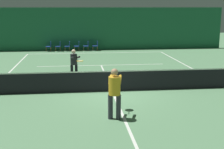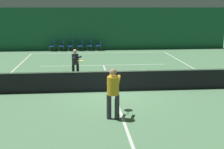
{
  "view_description": "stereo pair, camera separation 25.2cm",
  "coord_description": "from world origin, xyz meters",
  "px_view_note": "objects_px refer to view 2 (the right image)",
  "views": [
    {
      "loc": [
        -1.56,
        -13.56,
        3.77
      ],
      "look_at": [
        -0.13,
        -1.04,
        1.01
      ],
      "focal_mm": 50.0,
      "sensor_mm": 36.0,
      "label": 1
    },
    {
      "loc": [
        -1.31,
        -13.58,
        3.77
      ],
      "look_at": [
        -0.13,
        -1.04,
        1.01
      ],
      "focal_mm": 50.0,
      "sensor_mm": 36.0,
      "label": 2
    }
  ],
  "objects_px": {
    "player_near": "(113,90)",
    "player_far": "(76,62)",
    "courtside_chair_0": "(53,46)",
    "tennis_net": "(113,80)",
    "courtside_chair_3": "(81,45)",
    "courtside_chair_1": "(62,45)",
    "courtside_chair_5": "(99,45)",
    "courtside_chair_2": "(72,45)",
    "courtside_chair_4": "(90,45)"
  },
  "relations": [
    {
      "from": "player_near",
      "to": "player_far",
      "type": "height_order",
      "value": "player_near"
    },
    {
      "from": "courtside_chair_0",
      "to": "player_far",
      "type": "bearing_deg",
      "value": 11.52
    },
    {
      "from": "tennis_net",
      "to": "courtside_chair_0",
      "type": "xyz_separation_m",
      "value": [
        -3.88,
        13.27,
        -0.03
      ]
    },
    {
      "from": "tennis_net",
      "to": "courtside_chair_3",
      "type": "bearing_deg",
      "value": 96.42
    },
    {
      "from": "courtside_chair_1",
      "to": "courtside_chair_5",
      "type": "relative_size",
      "value": 1.0
    },
    {
      "from": "tennis_net",
      "to": "courtside_chair_1",
      "type": "height_order",
      "value": "tennis_net"
    },
    {
      "from": "player_far",
      "to": "courtside_chair_0",
      "type": "xyz_separation_m",
      "value": [
        -2.16,
        10.61,
        -0.43
      ]
    },
    {
      "from": "player_near",
      "to": "courtside_chair_3",
      "type": "xyz_separation_m",
      "value": [
        -1.17,
        16.77,
        -0.54
      ]
    },
    {
      "from": "courtside_chair_0",
      "to": "courtside_chair_5",
      "type": "bearing_deg",
      "value": 90.0
    },
    {
      "from": "courtside_chair_0",
      "to": "courtside_chair_2",
      "type": "xyz_separation_m",
      "value": [
        1.59,
        0.0,
        0.0
      ]
    },
    {
      "from": "courtside_chair_0",
      "to": "courtside_chair_1",
      "type": "xyz_separation_m",
      "value": [
        0.79,
        0.0,
        0.0
      ]
    },
    {
      "from": "player_near",
      "to": "courtside_chair_4",
      "type": "xyz_separation_m",
      "value": [
        -0.37,
        16.77,
        -0.54
      ]
    },
    {
      "from": "courtside_chair_3",
      "to": "courtside_chair_5",
      "type": "height_order",
      "value": "same"
    },
    {
      "from": "tennis_net",
      "to": "courtside_chair_2",
      "type": "height_order",
      "value": "tennis_net"
    },
    {
      "from": "tennis_net",
      "to": "player_far",
      "type": "distance_m",
      "value": 3.19
    },
    {
      "from": "courtside_chair_1",
      "to": "player_near",
      "type": "bearing_deg",
      "value": 9.33
    },
    {
      "from": "player_near",
      "to": "courtside_chair_1",
      "type": "distance_m",
      "value": 17.0
    },
    {
      "from": "player_far",
      "to": "courtside_chair_1",
      "type": "height_order",
      "value": "player_far"
    },
    {
      "from": "tennis_net",
      "to": "courtside_chair_3",
      "type": "distance_m",
      "value": 13.35
    },
    {
      "from": "player_far",
      "to": "courtside_chair_2",
      "type": "bearing_deg",
      "value": 164.16
    },
    {
      "from": "courtside_chair_4",
      "to": "courtside_chair_0",
      "type": "bearing_deg",
      "value": -90.0
    },
    {
      "from": "courtside_chair_2",
      "to": "courtside_chair_4",
      "type": "bearing_deg",
      "value": 90.0
    },
    {
      "from": "courtside_chair_3",
      "to": "courtside_chair_5",
      "type": "xyz_separation_m",
      "value": [
        1.59,
        0.0,
        0.0
      ]
    },
    {
      "from": "courtside_chair_3",
      "to": "courtside_chair_4",
      "type": "xyz_separation_m",
      "value": [
        0.79,
        0.0,
        0.0
      ]
    },
    {
      "from": "player_near",
      "to": "courtside_chair_1",
      "type": "xyz_separation_m",
      "value": [
        -2.76,
        16.77,
        -0.54
      ]
    },
    {
      "from": "courtside_chair_1",
      "to": "courtside_chair_2",
      "type": "relative_size",
      "value": 1.0
    },
    {
      "from": "courtside_chair_1",
      "to": "courtside_chair_3",
      "type": "relative_size",
      "value": 1.0
    },
    {
      "from": "player_far",
      "to": "courtside_chair_0",
      "type": "height_order",
      "value": "player_far"
    },
    {
      "from": "courtside_chair_1",
      "to": "courtside_chair_3",
      "type": "bearing_deg",
      "value": 90.0
    },
    {
      "from": "tennis_net",
      "to": "courtside_chair_0",
      "type": "distance_m",
      "value": 13.82
    },
    {
      "from": "tennis_net",
      "to": "player_far",
      "type": "height_order",
      "value": "player_far"
    },
    {
      "from": "courtside_chair_3",
      "to": "courtside_chair_5",
      "type": "distance_m",
      "value": 1.59
    },
    {
      "from": "courtside_chair_2",
      "to": "courtside_chair_4",
      "type": "xyz_separation_m",
      "value": [
        1.59,
        0.0,
        0.0
      ]
    },
    {
      "from": "courtside_chair_4",
      "to": "courtside_chair_5",
      "type": "distance_m",
      "value": 0.79
    },
    {
      "from": "player_far",
      "to": "courtside_chair_2",
      "type": "xyz_separation_m",
      "value": [
        -0.58,
        10.61,
        -0.43
      ]
    },
    {
      "from": "courtside_chair_3",
      "to": "player_near",
      "type": "bearing_deg",
      "value": 3.98
    },
    {
      "from": "courtside_chair_0",
      "to": "courtside_chair_3",
      "type": "bearing_deg",
      "value": 90.0
    },
    {
      "from": "player_near",
      "to": "courtside_chair_2",
      "type": "xyz_separation_m",
      "value": [
        -1.96,
        16.77,
        -0.54
      ]
    },
    {
      "from": "tennis_net",
      "to": "courtside_chair_3",
      "type": "relative_size",
      "value": 14.29
    },
    {
      "from": "player_near",
      "to": "courtside_chair_1",
      "type": "relative_size",
      "value": 2.09
    },
    {
      "from": "player_near",
      "to": "courtside_chair_4",
      "type": "height_order",
      "value": "player_near"
    },
    {
      "from": "courtside_chair_2",
      "to": "courtside_chair_1",
      "type": "bearing_deg",
      "value": -90.0
    },
    {
      "from": "courtside_chair_1",
      "to": "courtside_chair_3",
      "type": "xyz_separation_m",
      "value": [
        1.59,
        0.0,
        0.0
      ]
    },
    {
      "from": "courtside_chair_0",
      "to": "courtside_chair_4",
      "type": "bearing_deg",
      "value": 90.0
    },
    {
      "from": "player_near",
      "to": "courtside_chair_3",
      "type": "height_order",
      "value": "player_near"
    },
    {
      "from": "player_far",
      "to": "courtside_chair_3",
      "type": "relative_size",
      "value": 1.87
    },
    {
      "from": "player_near",
      "to": "courtside_chair_5",
      "type": "relative_size",
      "value": 2.09
    },
    {
      "from": "player_near",
      "to": "tennis_net",
      "type": "bearing_deg",
      "value": 6.39
    },
    {
      "from": "player_near",
      "to": "courtside_chair_2",
      "type": "height_order",
      "value": "player_near"
    },
    {
      "from": "player_far",
      "to": "player_near",
      "type": "bearing_deg",
      "value": -6.25
    }
  ]
}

